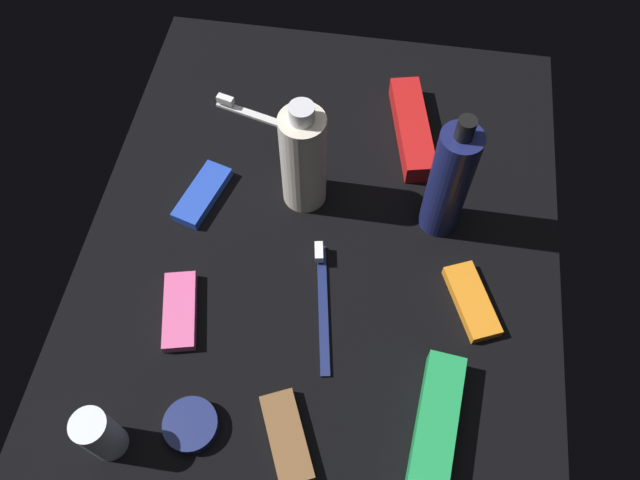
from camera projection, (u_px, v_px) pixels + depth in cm
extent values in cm
cube|color=black|center=(320.00, 253.00, 84.60)|extent=(84.00, 64.00, 1.20)
cylinder|color=navy|center=(449.00, 183.00, 78.64)|extent=(5.30, 5.30, 18.16)
cylinder|color=black|center=(466.00, 129.00, 69.57)|extent=(2.20, 2.20, 2.80)
cylinder|color=silver|center=(303.00, 160.00, 81.71)|extent=(6.09, 6.09, 16.09)
cylinder|color=silver|center=(302.00, 113.00, 73.80)|extent=(3.20, 3.20, 2.20)
cylinder|color=silver|center=(100.00, 434.00, 67.63)|extent=(4.02, 4.02, 8.76)
cube|color=navy|center=(323.00, 307.00, 79.43)|extent=(17.92, 4.41, 0.90)
cube|color=white|center=(321.00, 252.00, 82.28)|extent=(2.76, 1.55, 1.20)
cube|color=white|center=(270.00, 119.00, 95.13)|extent=(5.76, 17.71, 0.90)
cube|color=white|center=(225.00, 100.00, 95.72)|extent=(1.73, 2.79, 1.20)
cube|color=red|center=(412.00, 128.00, 92.77)|extent=(18.14, 8.30, 3.20)
cube|color=green|center=(435.00, 430.00, 70.56)|extent=(17.95, 6.12, 3.20)
cube|color=brown|center=(284.00, 437.00, 71.04)|extent=(11.12, 7.95, 1.50)
cube|color=#E55999|center=(180.00, 311.00, 78.87)|extent=(11.05, 6.31, 1.50)
cube|color=orange|center=(472.00, 301.00, 79.55)|extent=(11.13, 7.86, 1.50)
cube|color=blue|center=(202.00, 194.00, 87.83)|extent=(11.10, 6.71, 1.50)
cylinder|color=navy|center=(191.00, 425.00, 71.61)|extent=(6.34, 6.34, 1.69)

